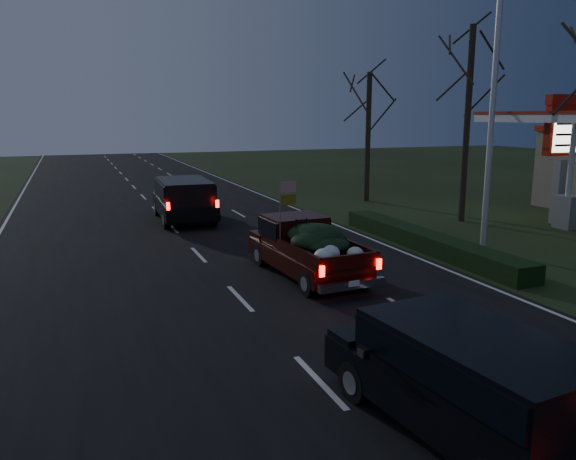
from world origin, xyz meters
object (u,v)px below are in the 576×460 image
object	(u,v)px
light_pole	(494,91)
pickup_truck	(307,245)
lead_suv	(184,196)
rear_suv	(471,374)
gas_price_pylon	(563,137)

from	to	relation	value
light_pole	pickup_truck	size ratio (longest dim) A/B	1.84
light_pole	pickup_truck	xyz separation A→B (m)	(-7.04, -0.64, -4.53)
lead_suv	rear_suv	bearing A→B (deg)	-86.01
lead_suv	light_pole	bearing A→B (deg)	-45.10
gas_price_pylon	lead_suv	size ratio (longest dim) A/B	1.02
rear_suv	light_pole	bearing A→B (deg)	43.13
pickup_truck	lead_suv	world-z (taller)	pickup_truck
light_pole	lead_suv	distance (m)	13.60
rear_suv	gas_price_pylon	bearing A→B (deg)	34.35
gas_price_pylon	pickup_truck	size ratio (longest dim) A/B	1.12
light_pole	gas_price_pylon	world-z (taller)	light_pole
gas_price_pylon	rear_suv	bearing A→B (deg)	-139.84
light_pole	pickup_truck	world-z (taller)	light_pole
pickup_truck	rear_suv	bearing A→B (deg)	-100.88
gas_price_pylon	rear_suv	size ratio (longest dim) A/B	1.15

